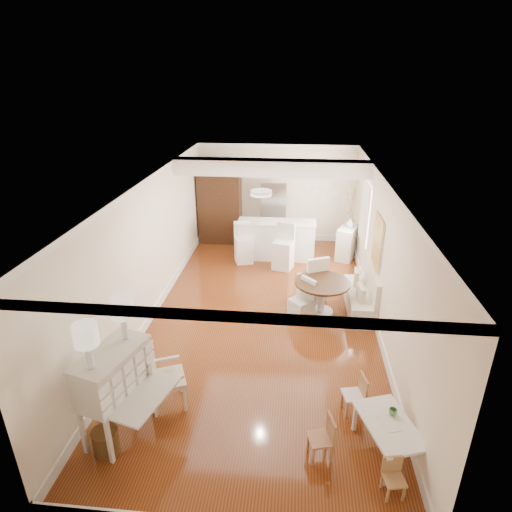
% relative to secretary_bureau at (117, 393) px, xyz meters
% --- Properties ---
extents(room, '(9.00, 9.04, 2.82)m').
position_rel_secretary_bureau_xyz_m(room, '(1.74, 3.53, 1.31)').
color(room, brown).
rests_on(room, ground).
extents(secretary_bureau, '(1.30, 1.31, 1.34)m').
position_rel_secretary_bureau_xyz_m(secretary_bureau, '(0.00, 0.00, 0.00)').
color(secretary_bureau, beige).
rests_on(secretary_bureau, ground).
extents(gustavian_armchair, '(0.73, 0.73, 0.96)m').
position_rel_secretary_bureau_xyz_m(gustavian_armchair, '(0.50, 0.60, -0.19)').
color(gustavian_armchair, silver).
rests_on(gustavian_armchair, ground).
extents(wicker_basket, '(0.44, 0.44, 0.34)m').
position_rel_secretary_bureau_xyz_m(wicker_basket, '(-0.07, -0.34, -0.50)').
color(wicker_basket, brown).
rests_on(wicker_basket, ground).
extents(kids_table, '(0.87, 1.12, 0.49)m').
position_rel_secretary_bureau_xyz_m(kids_table, '(3.60, 0.00, -0.42)').
color(kids_table, white).
rests_on(kids_table, ground).
extents(kids_chair_a, '(0.38, 0.38, 0.64)m').
position_rel_secretary_bureau_xyz_m(kids_chair_a, '(2.73, -0.16, -0.35)').
color(kids_chair_a, '#9E6B48').
rests_on(kids_chair_a, ground).
extents(kids_chair_b, '(0.36, 0.36, 0.63)m').
position_rel_secretary_bureau_xyz_m(kids_chair_b, '(3.24, 0.70, -0.35)').
color(kids_chair_b, '#A4774A').
rests_on(kids_chair_b, ground).
extents(kids_chair_c, '(0.28, 0.28, 0.50)m').
position_rel_secretary_bureau_xyz_m(kids_chair_c, '(3.57, -0.62, -0.42)').
color(kids_chair_c, '#AC7B4E').
rests_on(kids_chair_c, ground).
extents(banquette, '(0.52, 1.60, 0.98)m').
position_rel_secretary_bureau_xyz_m(banquette, '(3.69, 3.71, -0.18)').
color(banquette, silver).
rests_on(banquette, ground).
extents(dining_table, '(1.45, 1.45, 0.76)m').
position_rel_secretary_bureau_xyz_m(dining_table, '(2.88, 3.43, -0.29)').
color(dining_table, '#3F2714').
rests_on(dining_table, ground).
extents(slip_chair_near, '(0.58, 0.58, 0.84)m').
position_rel_secretary_bureau_xyz_m(slip_chair_near, '(2.48, 3.27, -0.25)').
color(slip_chair_near, silver).
rests_on(slip_chair_near, ground).
extents(slip_chair_far, '(0.67, 0.68, 1.05)m').
position_rel_secretary_bureau_xyz_m(slip_chair_far, '(2.71, 4.13, -0.14)').
color(slip_chair_far, white).
rests_on(slip_chair_far, ground).
extents(breakfast_counter, '(2.05, 0.65, 1.03)m').
position_rel_secretary_bureau_xyz_m(breakfast_counter, '(1.80, 6.31, -0.15)').
color(breakfast_counter, white).
rests_on(breakfast_counter, ground).
extents(bar_stool_left, '(0.55, 0.55, 1.08)m').
position_rel_secretary_bureau_xyz_m(bar_stool_left, '(0.97, 5.94, -0.13)').
color(bar_stool_left, white).
rests_on(bar_stool_left, ground).
extents(bar_stool_right, '(0.57, 0.57, 1.16)m').
position_rel_secretary_bureau_xyz_m(bar_stool_right, '(2.01, 5.65, -0.09)').
color(bar_stool_right, white).
rests_on(bar_stool_right, ground).
extents(pantry_cabinet, '(1.20, 0.60, 2.30)m').
position_rel_secretary_bureau_xyz_m(pantry_cabinet, '(0.10, 7.39, 0.48)').
color(pantry_cabinet, '#381E11').
rests_on(pantry_cabinet, ground).
extents(fridge, '(0.75, 0.65, 1.80)m').
position_rel_secretary_bureau_xyz_m(fridge, '(2.00, 7.36, 0.23)').
color(fridge, silver).
rests_on(fridge, ground).
extents(sideboard, '(0.70, 0.99, 0.87)m').
position_rel_secretary_bureau_xyz_m(sideboard, '(3.70, 6.54, -0.24)').
color(sideboard, silver).
rests_on(sideboard, ground).
extents(pencil_cup, '(0.14, 0.14, 0.09)m').
position_rel_secretary_bureau_xyz_m(pencil_cup, '(3.67, 0.17, -0.13)').
color(pencil_cup, '#559256').
rests_on(pencil_cup, kids_table).
extents(branch_vase, '(0.21, 0.21, 0.21)m').
position_rel_secretary_bureau_xyz_m(branch_vase, '(3.72, 6.55, 0.30)').
color(branch_vase, white).
rests_on(branch_vase, sideboard).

